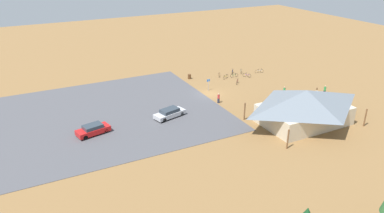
# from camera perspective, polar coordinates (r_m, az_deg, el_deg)

# --- Properties ---
(ground) EXTENTS (160.00, 160.00, 0.00)m
(ground) POSITION_cam_1_polar(r_m,az_deg,el_deg) (62.32, 2.77, 1.99)
(ground) COLOR olive
(ground) RESTS_ON ground
(parking_lot_asphalt) EXTENTS (42.19, 29.05, 0.05)m
(parking_lot_asphalt) POSITION_cam_1_polar(r_m,az_deg,el_deg) (55.43, -17.50, -1.96)
(parking_lot_asphalt) COLOR #4C4C51
(parking_lot_asphalt) RESTS_ON ground
(bike_pavilion) EXTENTS (14.08, 9.68, 4.99)m
(bike_pavilion) POSITION_cam_1_polar(r_m,az_deg,el_deg) (53.22, 17.32, 0.21)
(bike_pavilion) COLOR beige
(bike_pavilion) RESTS_ON ground
(trash_bin) EXTENTS (0.60, 0.60, 0.90)m
(trash_bin) POSITION_cam_1_polar(r_m,az_deg,el_deg) (69.47, -0.42, 4.72)
(trash_bin) COLOR brown
(trash_bin) RESTS_ON ground
(lot_sign) EXTENTS (0.56, 0.08, 2.20)m
(lot_sign) POSITION_cam_1_polar(r_m,az_deg,el_deg) (63.27, 2.58, 3.70)
(lot_sign) COLOR #99999E
(lot_sign) RESTS_ON ground
(bicycle_silver_edge_south) EXTENTS (1.77, 0.51, 0.87)m
(bicycle_silver_edge_south) POSITION_cam_1_polar(r_m,az_deg,el_deg) (74.14, 10.51, 5.49)
(bicycle_silver_edge_south) COLOR black
(bicycle_silver_edge_south) RESTS_ON ground
(bicycle_red_mid_cluster) EXTENTS (1.21, 1.29, 0.84)m
(bicycle_red_mid_cluster) POSITION_cam_1_polar(r_m,az_deg,el_deg) (67.39, 7.11, 3.88)
(bicycle_red_mid_cluster) COLOR black
(bicycle_red_mid_cluster) RESTS_ON ground
(bicycle_teal_yard_center) EXTENTS (1.02, 1.50, 0.84)m
(bicycle_teal_yard_center) POSITION_cam_1_polar(r_m,az_deg,el_deg) (73.47, 7.70, 5.51)
(bicycle_teal_yard_center) COLOR black
(bicycle_teal_yard_center) RESTS_ON ground
(bicycle_yellow_near_sign) EXTENTS (1.55, 0.79, 0.81)m
(bicycle_yellow_near_sign) POSITION_cam_1_polar(r_m,az_deg,el_deg) (69.90, 5.31, 4.67)
(bicycle_yellow_near_sign) COLOR black
(bicycle_yellow_near_sign) RESTS_ON ground
(bicycle_orange_yard_left) EXTENTS (0.90, 1.52, 0.78)m
(bicycle_orange_yard_left) POSITION_cam_1_polar(r_m,az_deg,el_deg) (70.95, 4.27, 4.98)
(bicycle_orange_yard_left) COLOR black
(bicycle_orange_yard_left) RESTS_ON ground
(bicycle_blue_back_row) EXTENTS (1.12, 1.26, 0.82)m
(bicycle_blue_back_row) POSITION_cam_1_polar(r_m,az_deg,el_deg) (73.02, 6.35, 5.46)
(bicycle_blue_back_row) COLOR black
(bicycle_blue_back_row) RESTS_ON ground
(bicycle_green_lone_east) EXTENTS (1.74, 0.48, 0.77)m
(bicycle_green_lone_east) POSITION_cam_1_polar(r_m,az_deg,el_deg) (70.86, 6.64, 4.87)
(bicycle_green_lone_east) COLOR black
(bicycle_green_lone_east) RESTS_ON ground
(bicycle_purple_yard_right) EXTENTS (1.05, 1.34, 0.82)m
(bicycle_purple_yard_right) POSITION_cam_1_polar(r_m,az_deg,el_deg) (71.25, 8.62, 4.88)
(bicycle_purple_yard_right) COLOR black
(bicycle_purple_yard_right) RESTS_ON ground
(car_red_by_curb) EXTENTS (4.67, 2.74, 1.39)m
(car_red_by_curb) POSITION_cam_1_polar(r_m,az_deg,el_deg) (50.21, -15.27, -3.50)
(car_red_by_curb) COLOR red
(car_red_by_curb) RESTS_ON parking_lot_asphalt
(car_silver_far_end) EXTENTS (5.08, 2.97, 1.34)m
(car_silver_far_end) POSITION_cam_1_polar(r_m,az_deg,el_deg) (53.35, -3.53, -1.03)
(car_silver_far_end) COLOR #BCBCC1
(car_silver_far_end) RESTS_ON parking_lot_asphalt
(visitor_near_lot) EXTENTS (0.39, 0.36, 1.82)m
(visitor_near_lot) POSITION_cam_1_polar(r_m,az_deg,el_deg) (65.15, 20.11, 2.41)
(visitor_near_lot) COLOR #2D3347
(visitor_near_lot) RESTS_ON ground
(visitor_by_pavilion) EXTENTS (0.36, 0.36, 1.75)m
(visitor_by_pavilion) POSITION_cam_1_polar(r_m,az_deg,el_deg) (62.79, 14.27, 2.33)
(visitor_by_pavilion) COLOR #2D3347
(visitor_by_pavilion) RESTS_ON ground
(visitor_at_bikes) EXTENTS (0.39, 0.36, 1.64)m
(visitor_at_bikes) POSITION_cam_1_polar(r_m,az_deg,el_deg) (58.41, 4.19, 1.34)
(visitor_at_bikes) COLOR #2D3347
(visitor_at_bikes) RESTS_ON ground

